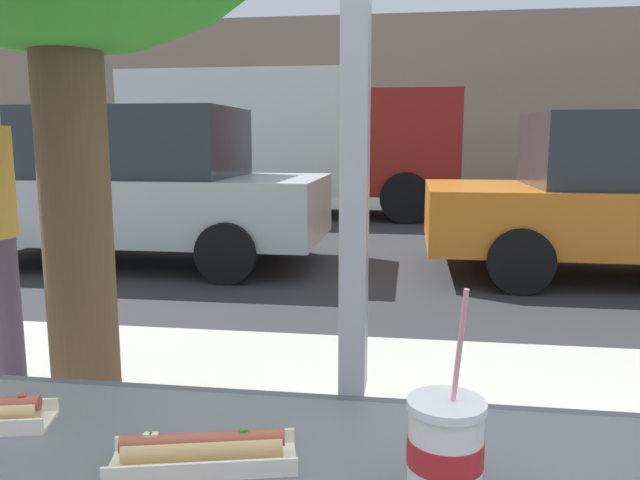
# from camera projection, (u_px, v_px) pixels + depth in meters

# --- Properties ---
(ground_plane) EXTENTS (60.00, 60.00, 0.00)m
(ground_plane) POSITION_uv_depth(u_px,v_px,m) (402.00, 241.00, 9.12)
(ground_plane) COLOR #2D2D30
(sidewalk_strip) EXTENTS (16.00, 2.80, 0.15)m
(sidewalk_strip) POSITION_uv_depth(u_px,v_px,m) (382.00, 449.00, 2.86)
(sidewalk_strip) COLOR #B2ADA3
(sidewalk_strip) RESTS_ON ground
(building_facade_far) EXTENTS (28.00, 1.20, 5.23)m
(building_facade_far) POSITION_uv_depth(u_px,v_px,m) (410.00, 102.00, 19.77)
(building_facade_far) COLOR gray
(building_facade_far) RESTS_ON ground
(soda_cup_left) EXTENTS (0.11, 0.11, 0.30)m
(soda_cup_left) POSITION_uv_depth(u_px,v_px,m) (445.00, 449.00, 0.83)
(soda_cup_left) COLOR white
(soda_cup_left) RESTS_ON window_counter
(hotdog_tray_near) EXTENTS (0.29, 0.16, 0.05)m
(hotdog_tray_near) POSITION_uv_depth(u_px,v_px,m) (203.00, 450.00, 0.93)
(hotdog_tray_near) COLOR beige
(hotdog_tray_near) RESTS_ON window_counter
(parked_car_silver) EXTENTS (4.46, 2.08, 1.84)m
(parked_car_silver) POSITION_uv_depth(u_px,v_px,m) (138.00, 187.00, 7.41)
(parked_car_silver) COLOR #BCBCC1
(parked_car_silver) RESTS_ON ground
(box_truck) EXTENTS (6.27, 2.44, 2.73)m
(box_truck) POSITION_uv_depth(u_px,v_px,m) (289.00, 137.00, 12.10)
(box_truck) COLOR silver
(box_truck) RESTS_ON ground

